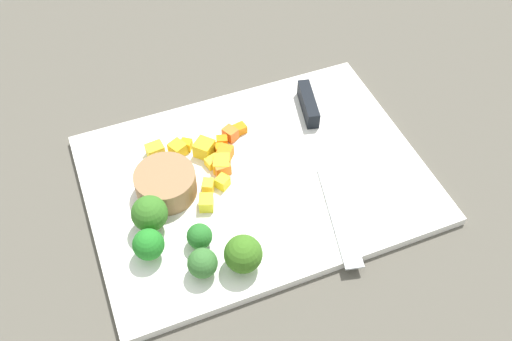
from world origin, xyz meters
TOP-DOWN VIEW (x-y plane):
  - ground_plane at (0.00, 0.00)m, footprint 4.00×4.00m
  - cutting_board at (0.00, 0.00)m, footprint 0.41×0.30m
  - prep_bowl at (-0.11, 0.02)m, footprint 0.07×0.07m
  - chef_knife at (0.10, 0.04)m, footprint 0.08×0.28m
  - carrot_dice_0 at (-0.03, 0.05)m, footprint 0.01×0.01m
  - carrot_dice_1 at (0.01, 0.08)m, footprint 0.02×0.02m
  - carrot_dice_2 at (-0.02, 0.06)m, footprint 0.02×0.02m
  - carrot_dice_3 at (-0.04, 0.02)m, footprint 0.02×0.02m
  - carrot_dice_4 at (-0.03, 0.03)m, footprint 0.02×0.02m
  - carrot_dice_5 at (-0.01, 0.07)m, footprint 0.02×0.02m
  - carrot_dice_6 at (-0.02, 0.04)m, footprint 0.02×0.02m
  - pepper_dice_0 at (-0.06, -0.00)m, footprint 0.02×0.02m
  - pepper_dice_1 at (-0.08, 0.07)m, footprint 0.02×0.02m
  - pepper_dice_2 at (-0.11, 0.08)m, footprint 0.02×0.02m
  - pepper_dice_3 at (-0.05, 0.06)m, footprint 0.03×0.03m
  - pepper_dice_4 at (-0.07, -0.02)m, footprint 0.02×0.02m
  - pepper_dice_5 at (-0.04, 0.03)m, footprint 0.03×0.03m
  - pepper_dice_6 at (-0.04, -0.00)m, footprint 0.02×0.02m
  - pepper_dice_7 at (-0.04, 0.04)m, footprint 0.02×0.02m
  - pepper_dice_8 at (-0.07, 0.07)m, footprint 0.02×0.02m
  - broccoli_floret_0 at (-0.09, -0.07)m, footprint 0.03×0.03m
  - broccoli_floret_1 at (-0.10, -0.10)m, footprint 0.03×0.03m
  - broccoli_floret_2 at (-0.14, -0.03)m, footprint 0.04×0.04m
  - broccoli_floret_3 at (-0.15, -0.06)m, footprint 0.03×0.03m
  - broccoli_floret_4 at (-0.06, -0.11)m, footprint 0.04×0.04m

SIDE VIEW (x-z plane):
  - ground_plane at x=0.00m, z-range 0.00..0.00m
  - cutting_board at x=0.00m, z-range 0.00..0.01m
  - carrot_dice_1 at x=0.01m, z-range 0.01..0.02m
  - pepper_dice_7 at x=-0.04m, z-range 0.01..0.02m
  - carrot_dice_0 at x=-0.03m, z-range 0.01..0.02m
  - pepper_dice_8 at x=-0.07m, z-range 0.01..0.03m
  - carrot_dice_2 at x=-0.02m, z-range 0.01..0.03m
  - pepper_dice_6 at x=-0.04m, z-range 0.01..0.03m
  - carrot_dice_6 at x=-0.02m, z-range 0.01..0.03m
  - pepper_dice_0 at x=-0.06m, z-range 0.01..0.03m
  - carrot_dice_3 at x=-0.04m, z-range 0.01..0.03m
  - pepper_dice_4 at x=-0.07m, z-range 0.01..0.03m
  - carrot_dice_4 at x=-0.03m, z-range 0.01..0.03m
  - carrot_dice_5 at x=-0.01m, z-range 0.01..0.03m
  - pepper_dice_5 at x=-0.04m, z-range 0.01..0.03m
  - pepper_dice_2 at x=-0.11m, z-range 0.01..0.03m
  - pepper_dice_1 at x=-0.08m, z-range 0.01..0.03m
  - chef_knife at x=0.10m, z-range 0.01..0.03m
  - pepper_dice_3 at x=-0.05m, z-range 0.01..0.03m
  - broccoli_floret_0 at x=-0.09m, z-range 0.01..0.04m
  - prep_bowl at x=-0.11m, z-range 0.01..0.04m
  - broccoli_floret_1 at x=-0.10m, z-range 0.01..0.05m
  - broccoli_floret_3 at x=-0.15m, z-range 0.01..0.05m
  - broccoli_floret_4 at x=-0.06m, z-range 0.01..0.06m
  - broccoli_floret_2 at x=-0.14m, z-range 0.01..0.06m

